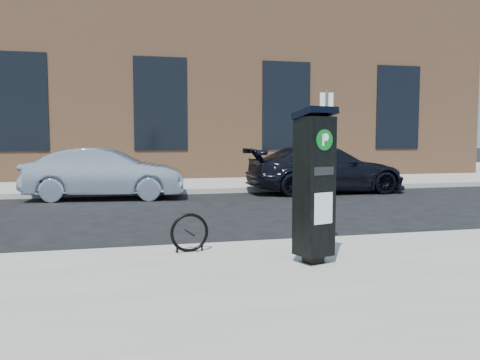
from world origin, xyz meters
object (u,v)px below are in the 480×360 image
object	(u,v)px
parking_kiosk	(314,184)
bike_rack	(190,233)
car_silver	(105,174)
sign_pole	(326,167)
car_dark	(326,170)

from	to	relation	value
parking_kiosk	bike_rack	bearing A→B (deg)	127.83
parking_kiosk	bike_rack	xyz separation A→B (m)	(-1.46, 0.99, -0.75)
bike_rack	car_silver	world-z (taller)	car_silver
bike_rack	parking_kiosk	bearing A→B (deg)	-41.79
parking_kiosk	sign_pole	bearing A→B (deg)	42.58
sign_pole	car_silver	size ratio (longest dim) A/B	0.53
sign_pole	car_silver	distance (m)	8.39
sign_pole	car_dark	size ratio (longest dim) A/B	0.46
parking_kiosk	bike_rack	distance (m)	1.92
car_dark	sign_pole	bearing A→B (deg)	156.77
bike_rack	car_dark	xyz separation A→B (m)	(5.48, 7.87, 0.31)
sign_pole	parking_kiosk	bearing A→B (deg)	-112.91
car_silver	parking_kiosk	bearing A→B (deg)	-155.83
parking_kiosk	car_dark	distance (m)	9.75
sign_pole	car_silver	world-z (taller)	sign_pole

